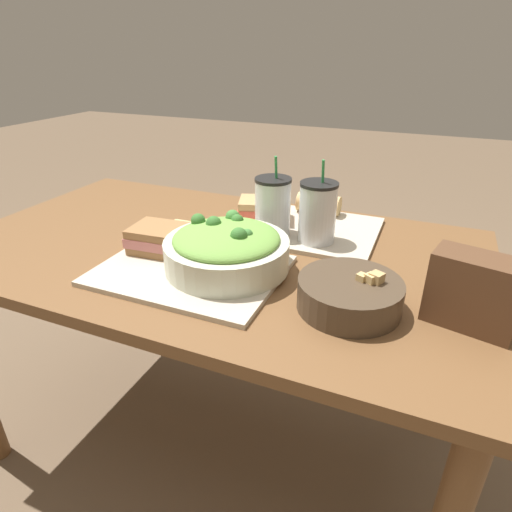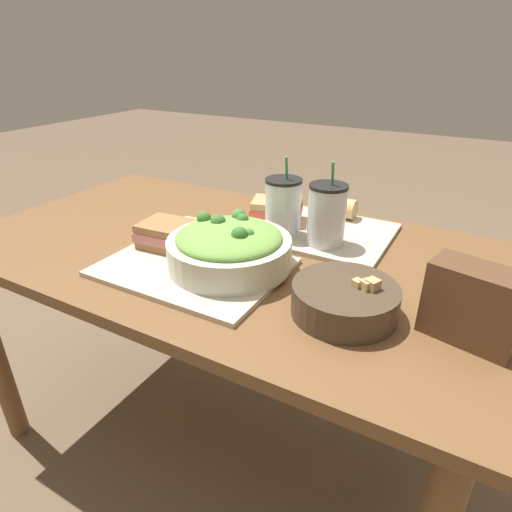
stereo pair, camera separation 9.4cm
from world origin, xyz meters
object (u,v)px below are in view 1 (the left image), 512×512
object	(u,v)px
drink_cup_dark	(273,208)
salad_bowl	(227,248)
sandwich_far	(264,210)
napkin_folded	(208,241)
chip_bag	(474,292)
soup_bowl	(350,293)
sandwich_near	(161,239)
baguette_far	(319,204)
baguette_near	(203,235)
drink_cup_red	(317,214)

from	to	relation	value
drink_cup_dark	salad_bowl	bearing A→B (deg)	-96.53
sandwich_far	drink_cup_dark	distance (m)	0.11
salad_bowl	napkin_folded	world-z (taller)	salad_bowl
chip_bag	soup_bowl	bearing A→B (deg)	-157.86
soup_bowl	sandwich_far	bearing A→B (deg)	132.84
sandwich_near	baguette_far	bearing A→B (deg)	50.18
napkin_folded	soup_bowl	bearing A→B (deg)	-23.10
chip_bag	sandwich_far	bearing A→B (deg)	163.09
sandwich_far	napkin_folded	world-z (taller)	sandwich_far
baguette_far	salad_bowl	bearing A→B (deg)	167.41
baguette_far	chip_bag	world-z (taller)	chip_bag
baguette_near	napkin_folded	bearing A→B (deg)	15.11
sandwich_near	drink_cup_dark	size ratio (longest dim) A/B	0.74
baguette_near	sandwich_far	distance (m)	0.24
sandwich_near	chip_bag	distance (m)	0.71
soup_bowl	napkin_folded	distance (m)	0.46
sandwich_far	chip_bag	world-z (taller)	chip_bag
chip_bag	salad_bowl	bearing A→B (deg)	-167.84
chip_bag	napkin_folded	world-z (taller)	chip_bag
drink_cup_red	drink_cup_dark	bearing A→B (deg)	180.00
salad_bowl	sandwich_near	distance (m)	0.19
sandwich_far	baguette_far	world-z (taller)	sandwich_far
salad_bowl	sandwich_near	xyz separation A→B (m)	(-0.19, 0.02, -0.02)
baguette_near	drink_cup_red	xyz separation A→B (m)	(0.26, 0.14, 0.04)
salad_bowl	soup_bowl	bearing A→B (deg)	-8.68
drink_cup_red	soup_bowl	bearing A→B (deg)	-61.88
sandwich_far	napkin_folded	distance (m)	0.20
drink_cup_dark	drink_cup_red	bearing A→B (deg)	0.00
salad_bowl	drink_cup_red	size ratio (longest dim) A/B	1.32
drink_cup_dark	chip_bag	size ratio (longest dim) A/B	1.25
salad_bowl	napkin_folded	bearing A→B (deg)	132.83
drink_cup_red	salad_bowl	bearing A→B (deg)	-123.38
baguette_far	napkin_folded	xyz separation A→B (m)	(-0.23, -0.30, -0.04)
sandwich_near	napkin_folded	distance (m)	0.14
drink_cup_red	napkin_folded	world-z (taller)	drink_cup_red
salad_bowl	baguette_near	bearing A→B (deg)	143.03
baguette_near	chip_bag	world-z (taller)	chip_bag
baguette_far	drink_cup_red	xyz separation A→B (m)	(0.05, -0.20, 0.04)
chip_bag	napkin_folded	distance (m)	0.66
drink_cup_red	napkin_folded	distance (m)	0.30
drink_cup_red	sandwich_near	bearing A→B (deg)	-148.25
soup_bowl	napkin_folded	bearing A→B (deg)	156.90
baguette_near	salad_bowl	bearing A→B (deg)	-127.16
sandwich_far	drink_cup_dark	world-z (taller)	drink_cup_dark
sandwich_far	drink_cup_red	size ratio (longest dim) A/B	0.78
baguette_far	baguette_near	bearing A→B (deg)	149.35
soup_bowl	drink_cup_dark	xyz separation A→B (m)	(-0.27, 0.27, 0.05)
sandwich_near	soup_bowl	bearing A→B (deg)	-11.61
salad_bowl	baguette_near	world-z (taller)	salad_bowl
napkin_folded	sandwich_near	bearing A→B (deg)	-119.84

